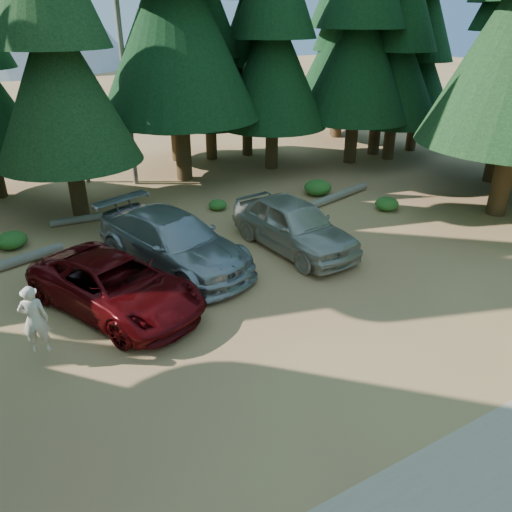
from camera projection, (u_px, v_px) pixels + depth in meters
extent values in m
plane|color=#A96A48|center=(276.00, 333.00, 13.25)|extent=(160.00, 160.00, 0.00)
cylinder|color=slate|center=(122.00, 55.00, 22.29)|extent=(0.24, 0.24, 12.00)
cylinder|color=slate|center=(73.00, 77.00, 23.00)|extent=(0.20, 0.20, 10.00)
imported|color=#59070A|center=(116.00, 286.00, 14.01)|extent=(4.55, 6.13, 1.55)
imported|color=#A0A3A7|center=(173.00, 241.00, 16.41)|extent=(4.26, 6.69, 1.81)
imported|color=#B9B3A4|center=(294.00, 224.00, 17.68)|extent=(2.65, 5.58, 1.84)
imported|color=beige|center=(34.00, 319.00, 11.65)|extent=(0.74, 0.59, 1.77)
cylinder|color=white|center=(28.00, 292.00, 11.38)|extent=(0.36, 0.36, 0.04)
cylinder|color=slate|center=(98.00, 217.00, 20.44)|extent=(3.72, 0.60, 0.31)
cylinder|color=slate|center=(329.00, 199.00, 22.30)|extent=(5.38, 1.73, 0.35)
ellipsoid|color=#21601C|center=(12.00, 240.00, 17.99)|extent=(1.08, 1.08, 0.59)
ellipsoid|color=#21601C|center=(158.00, 226.00, 19.38)|extent=(0.84, 0.84, 0.46)
ellipsoid|color=#21601C|center=(218.00, 205.00, 21.53)|extent=(0.79, 0.79, 0.43)
ellipsoid|color=#21601C|center=(184.00, 224.00, 19.50)|extent=(0.92, 0.92, 0.51)
ellipsoid|color=#21601C|center=(318.00, 187.00, 23.25)|extent=(1.27, 1.27, 0.70)
ellipsoid|color=#21601C|center=(387.00, 204.00, 21.47)|extent=(1.01, 1.01, 0.55)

